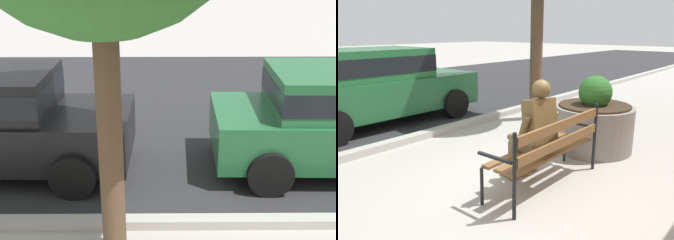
{
  "view_description": "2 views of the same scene",
  "coord_description": "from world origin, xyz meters",
  "views": [
    {
      "loc": [
        -2.3,
        -2.1,
        3.31
      ],
      "look_at": [
        -2.24,
        4.5,
        0.8
      ],
      "focal_mm": 50.55,
      "sensor_mm": 36.0,
      "label": 1
    },
    {
      "loc": [
        -3.1,
        -2.1,
        1.92
      ],
      "look_at": [
        0.24,
        0.76,
        0.75
      ],
      "focal_mm": 36.24,
      "sensor_mm": 36.0,
      "label": 2
    }
  ],
  "objects": [
    {
      "name": "concrete_planter",
      "position": [
        1.89,
        0.29,
        0.44
      ],
      "size": [
        1.27,
        1.27,
        1.22
      ],
      "color": "gray",
      "rests_on": "ground"
    },
    {
      "name": "curb_stone",
      "position": [
        0.0,
        2.9,
        0.06
      ],
      "size": [
        60.0,
        0.2,
        0.12
      ],
      "primitive_type": "cube",
      "color": "#B2AFA8",
      "rests_on": "ground"
    },
    {
      "name": "park_bench",
      "position": [
        0.24,
        0.05,
        0.54
      ],
      "size": [
        1.8,
        0.54,
        0.95
      ],
      "color": "brown",
      "rests_on": "ground"
    },
    {
      "name": "parked_car_green",
      "position": [
        0.44,
        4.5,
        0.84
      ],
      "size": [
        4.13,
        1.99,
        1.56
      ],
      "color": "#236638",
      "rests_on": "ground"
    },
    {
      "name": "ground_plane",
      "position": [
        0.0,
        0.0,
        0.0
      ],
      "size": [
        80.0,
        80.0,
        0.0
      ],
      "primitive_type": "plane",
      "color": "#ADA8A0"
    },
    {
      "name": "bronze_statue_seated",
      "position": [
        0.16,
        0.26,
        0.67
      ],
      "size": [
        0.76,
        0.8,
        1.37
      ],
      "color": "brown",
      "rests_on": "ground"
    }
  ]
}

